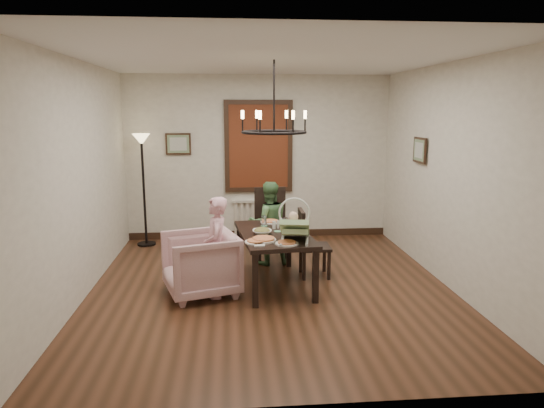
{
  "coord_description": "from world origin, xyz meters",
  "views": [
    {
      "loc": [
        -0.49,
        -5.8,
        2.22
      ],
      "look_at": [
        0.03,
        0.16,
        1.05
      ],
      "focal_mm": 32.0,
      "sensor_mm": 36.0,
      "label": 1
    }
  ],
  "objects": [
    {
      "name": "dining_table",
      "position": [
        0.05,
        0.11,
        0.61
      ],
      "size": [
        0.99,
        1.56,
        0.69
      ],
      "rotation": [
        0.0,
        0.0,
        0.11
      ],
      "color": "black",
      "rests_on": "room_shell"
    },
    {
      "name": "picture_back",
      "position": [
        -1.35,
        2.47,
        1.65
      ],
      "size": [
        0.42,
        0.03,
        0.36
      ],
      "primitive_type": "cube",
      "color": "black",
      "rests_on": "room_shell"
    },
    {
      "name": "seated_man",
      "position": [
        0.05,
        0.98,
        0.5
      ],
      "size": [
        0.54,
        0.45,
        1.01
      ],
      "primitive_type": "imported",
      "rotation": [
        0.0,
        0.0,
        3.29
      ],
      "color": "#4F7C4A",
      "rests_on": "room_shell"
    },
    {
      "name": "floor_lamp",
      "position": [
        -1.9,
        2.15,
        0.9
      ],
      "size": [
        0.3,
        0.3,
        1.8
      ],
      "primitive_type": null,
      "color": "black",
      "rests_on": "room_shell"
    },
    {
      "name": "baby_bouncer",
      "position": [
        0.26,
        -0.31,
        0.87
      ],
      "size": [
        0.48,
        0.6,
        0.35
      ],
      "primitive_type": null,
      "rotation": [
        0.0,
        0.0,
        -0.17
      ],
      "color": "#AAD290",
      "rests_on": "dining_table"
    },
    {
      "name": "salad_bowl",
      "position": [
        -0.1,
        0.03,
        0.73
      ],
      "size": [
        0.29,
        0.29,
        0.07
      ],
      "primitive_type": "imported",
      "color": "white",
      "rests_on": "dining_table"
    },
    {
      "name": "window_blinds",
      "position": [
        0.0,
        2.46,
        1.6
      ],
      "size": [
        1.0,
        0.03,
        1.4
      ],
      "primitive_type": "cube",
      "color": "maroon",
      "rests_on": "room_shell"
    },
    {
      "name": "armchair",
      "position": [
        -0.87,
        -0.14,
        0.38
      ],
      "size": [
        1.05,
        1.03,
        0.77
      ],
      "primitive_type": "imported",
      "rotation": [
        0.0,
        0.0,
        -1.27
      ],
      "color": "#D4A2A9",
      "rests_on": "room_shell"
    },
    {
      "name": "chair_right",
      "position": [
        0.63,
        0.39,
        0.46
      ],
      "size": [
        0.41,
        0.41,
        0.92
      ],
      "primitive_type": null,
      "rotation": [
        0.0,
        0.0,
        1.56
      ],
      "color": "black",
      "rests_on": "room_shell"
    },
    {
      "name": "elderly_woman",
      "position": [
        -0.67,
        -0.22,
        0.5
      ],
      "size": [
        0.25,
        0.37,
        1.01
      ],
      "primitive_type": "imported",
      "rotation": [
        0.0,
        0.0,
        -1.56
      ],
      "color": "#E19FAC",
      "rests_on": "room_shell"
    },
    {
      "name": "pizza_platter",
      "position": [
        -0.11,
        -0.28,
        0.71
      ],
      "size": [
        0.3,
        0.3,
        0.04
      ],
      "primitive_type": "cylinder",
      "color": "tan",
      "rests_on": "dining_table"
    },
    {
      "name": "chandelier",
      "position": [
        0.05,
        0.11,
        1.95
      ],
      "size": [
        0.8,
        0.8,
        0.04
      ],
      "primitive_type": "torus",
      "color": "black",
      "rests_on": "room_shell"
    },
    {
      "name": "picture_right",
      "position": [
        2.21,
        0.9,
        1.65
      ],
      "size": [
        0.03,
        0.42,
        0.36
      ],
      "primitive_type": "cube",
      "rotation": [
        0.0,
        0.0,
        1.57
      ],
      "color": "black",
      "rests_on": "room_shell"
    },
    {
      "name": "room_shell",
      "position": [
        0.0,
        0.37,
        1.4
      ],
      "size": [
        4.51,
        5.0,
        2.81
      ],
      "color": "#532E1C",
      "rests_on": "ground"
    },
    {
      "name": "chair_far",
      "position": [
        0.11,
        1.2,
        0.54
      ],
      "size": [
        0.49,
        0.49,
        1.08
      ],
      "primitive_type": null,
      "rotation": [
        0.0,
        0.0,
        0.02
      ],
      "color": "black",
      "rests_on": "room_shell"
    },
    {
      "name": "radiator",
      "position": [
        0.0,
        2.48,
        0.35
      ],
      "size": [
        0.92,
        0.12,
        0.62
      ],
      "primitive_type": null,
      "color": "silver",
      "rests_on": "room_shell"
    },
    {
      "name": "drinking_glass",
      "position": [
        0.21,
        0.29,
        0.77
      ],
      "size": [
        0.08,
        0.08,
        0.15
      ],
      "primitive_type": "cylinder",
      "color": "silver",
      "rests_on": "dining_table"
    }
  ]
}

